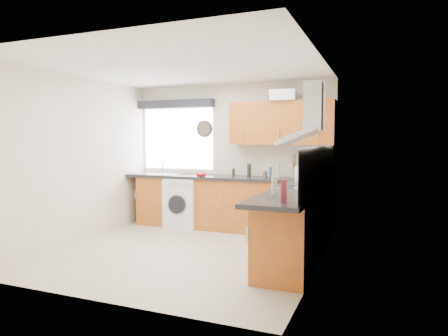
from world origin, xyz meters
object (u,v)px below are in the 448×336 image
at_px(upper_cabinets, 282,123).
at_px(washing_machine, 185,202).
at_px(oven, 298,225).
at_px(extractor_hood, 307,121).

height_order(upper_cabinets, washing_machine, upper_cabinets).
relative_size(oven, upper_cabinets, 0.50).
bearing_deg(extractor_hood, oven, 180.00).
height_order(extractor_hood, washing_machine, extractor_hood).
xyz_separation_m(oven, washing_machine, (-2.24, 1.15, 0.00)).
relative_size(oven, washing_machine, 0.99).
bearing_deg(extractor_hood, upper_cabinets, 116.13).
height_order(oven, extractor_hood, extractor_hood).
distance_m(oven, upper_cabinets, 1.99).
distance_m(oven, washing_machine, 2.51).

